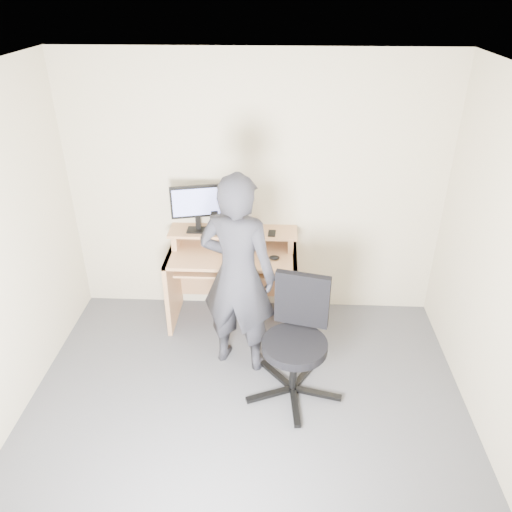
# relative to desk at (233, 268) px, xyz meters

# --- Properties ---
(ground) EXTENTS (3.50, 3.50, 0.00)m
(ground) POSITION_rel_desk_xyz_m (0.20, -1.53, -0.55)
(ground) COLOR #4E4E53
(ground) RESTS_ON ground
(back_wall) EXTENTS (3.50, 0.02, 2.50)m
(back_wall) POSITION_rel_desk_xyz_m (0.20, 0.22, 0.70)
(back_wall) COLOR beige
(back_wall) RESTS_ON ground
(ceiling) EXTENTS (3.50, 3.50, 0.02)m
(ceiling) POSITION_rel_desk_xyz_m (0.20, -1.53, 1.95)
(ceiling) COLOR white
(ceiling) RESTS_ON back_wall
(desk) EXTENTS (1.20, 0.60, 0.91)m
(desk) POSITION_rel_desk_xyz_m (0.00, 0.00, 0.00)
(desk) COLOR tan
(desk) RESTS_ON ground
(monitor) EXTENTS (0.47, 0.15, 0.45)m
(monitor) POSITION_rel_desk_xyz_m (-0.32, 0.05, 0.63)
(monitor) COLOR black
(monitor) RESTS_ON desk
(external_drive) EXTENTS (0.10, 0.14, 0.20)m
(external_drive) POSITION_rel_desk_xyz_m (-0.16, 0.11, 0.46)
(external_drive) COLOR black
(external_drive) RESTS_ON desk
(travel_mug) EXTENTS (0.09, 0.09, 0.18)m
(travel_mug) POSITION_rel_desk_xyz_m (0.14, 0.09, 0.45)
(travel_mug) COLOR #B8B8BD
(travel_mug) RESTS_ON desk
(smartphone) EXTENTS (0.07, 0.13, 0.01)m
(smartphone) POSITION_rel_desk_xyz_m (0.36, 0.02, 0.37)
(smartphone) COLOR black
(smartphone) RESTS_ON desk
(charger) EXTENTS (0.05, 0.04, 0.03)m
(charger) POSITION_rel_desk_xyz_m (-0.12, -0.03, 0.38)
(charger) COLOR black
(charger) RESTS_ON desk
(headphones) EXTENTS (0.17, 0.17, 0.06)m
(headphones) POSITION_rel_desk_xyz_m (-0.12, 0.13, 0.37)
(headphones) COLOR silver
(headphones) RESTS_ON desk
(keyboard) EXTENTS (0.47, 0.21, 0.03)m
(keyboard) POSITION_rel_desk_xyz_m (-0.02, -0.17, 0.12)
(keyboard) COLOR black
(keyboard) RESTS_ON desk
(mouse) EXTENTS (0.11, 0.08, 0.04)m
(mouse) POSITION_rel_desk_xyz_m (0.39, -0.18, 0.22)
(mouse) COLOR black
(mouse) RESTS_ON desk
(office_chair) EXTENTS (0.78, 0.76, 0.98)m
(office_chair) POSITION_rel_desk_xyz_m (0.59, -0.98, -0.01)
(office_chair) COLOR black
(office_chair) RESTS_ON ground
(person) EXTENTS (0.73, 0.58, 1.76)m
(person) POSITION_rel_desk_xyz_m (0.10, -0.68, 0.33)
(person) COLOR black
(person) RESTS_ON ground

